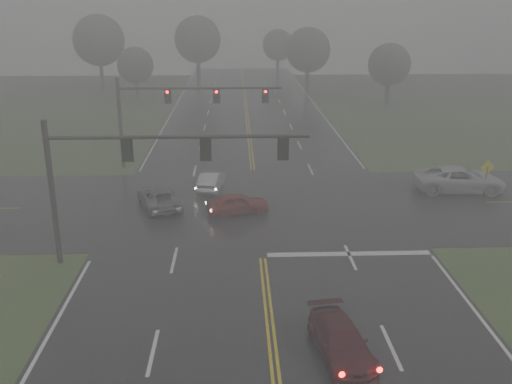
{
  "coord_description": "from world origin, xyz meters",
  "views": [
    {
      "loc": [
        -1.31,
        -12.42,
        12.5
      ],
      "look_at": [
        -0.27,
        16.0,
        2.93
      ],
      "focal_mm": 40.0,
      "sensor_mm": 36.0,
      "label": 1
    }
  ],
  "objects_px": {
    "sedan_maroon": "(340,356)",
    "sedan_red": "(238,214)",
    "car_grey": "(160,207)",
    "sedan_silver": "(212,189)",
    "signal_gantry_near": "(130,164)",
    "signal_gantry_far": "(170,105)",
    "pickup_white": "(458,191)"
  },
  "relations": [
    {
      "from": "signal_gantry_near",
      "to": "signal_gantry_far",
      "type": "xyz_separation_m",
      "value": [
        0.07,
        17.33,
        -0.16
      ]
    },
    {
      "from": "car_grey",
      "to": "pickup_white",
      "type": "xyz_separation_m",
      "value": [
        20.23,
        2.52,
        0.0
      ]
    },
    {
      "from": "signal_gantry_near",
      "to": "sedan_silver",
      "type": "bearing_deg",
      "value": 73.61
    },
    {
      "from": "sedan_red",
      "to": "signal_gantry_near",
      "type": "bearing_deg",
      "value": 127.73
    },
    {
      "from": "sedan_silver",
      "to": "signal_gantry_near",
      "type": "height_order",
      "value": "signal_gantry_near"
    },
    {
      "from": "pickup_white",
      "to": "sedan_red",
      "type": "bearing_deg",
      "value": 107.73
    },
    {
      "from": "sedan_red",
      "to": "car_grey",
      "type": "height_order",
      "value": "same"
    },
    {
      "from": "sedan_maroon",
      "to": "sedan_silver",
      "type": "height_order",
      "value": "sedan_silver"
    },
    {
      "from": "sedan_red",
      "to": "car_grey",
      "type": "relative_size",
      "value": 0.82
    },
    {
      "from": "pickup_white",
      "to": "signal_gantry_near",
      "type": "xyz_separation_m",
      "value": [
        -20.41,
        -10.38,
        5.08
      ]
    },
    {
      "from": "sedan_red",
      "to": "pickup_white",
      "type": "relative_size",
      "value": 0.63
    },
    {
      "from": "sedan_silver",
      "to": "signal_gantry_far",
      "type": "xyz_separation_m",
      "value": [
        -3.3,
        5.9,
        4.93
      ]
    },
    {
      "from": "sedan_maroon",
      "to": "pickup_white",
      "type": "xyz_separation_m",
      "value": [
        11.56,
        18.83,
        0.0
      ]
    },
    {
      "from": "sedan_silver",
      "to": "signal_gantry_far",
      "type": "distance_m",
      "value": 8.36
    },
    {
      "from": "signal_gantry_far",
      "to": "sedan_silver",
      "type": "bearing_deg",
      "value": -60.78
    },
    {
      "from": "signal_gantry_near",
      "to": "pickup_white",
      "type": "bearing_deg",
      "value": 26.97
    },
    {
      "from": "sedan_silver",
      "to": "car_grey",
      "type": "distance_m",
      "value": 4.79
    },
    {
      "from": "sedan_maroon",
      "to": "sedan_silver",
      "type": "bearing_deg",
      "value": 96.55
    },
    {
      "from": "sedan_maroon",
      "to": "sedan_silver",
      "type": "relative_size",
      "value": 1.11
    },
    {
      "from": "sedan_red",
      "to": "signal_gantry_far",
      "type": "relative_size",
      "value": 0.31
    },
    {
      "from": "sedan_silver",
      "to": "pickup_white",
      "type": "relative_size",
      "value": 0.62
    },
    {
      "from": "sedan_silver",
      "to": "signal_gantry_far",
      "type": "height_order",
      "value": "signal_gantry_far"
    },
    {
      "from": "sedan_maroon",
      "to": "sedan_silver",
      "type": "distance_m",
      "value": 20.62
    },
    {
      "from": "car_grey",
      "to": "signal_gantry_near",
      "type": "relative_size",
      "value": 0.38
    },
    {
      "from": "sedan_silver",
      "to": "signal_gantry_near",
      "type": "bearing_deg",
      "value": 84.27
    },
    {
      "from": "car_grey",
      "to": "signal_gantry_far",
      "type": "relative_size",
      "value": 0.38
    },
    {
      "from": "sedan_red",
      "to": "signal_gantry_far",
      "type": "distance_m",
      "value": 12.9
    },
    {
      "from": "sedan_maroon",
      "to": "car_grey",
      "type": "distance_m",
      "value": 18.47
    },
    {
      "from": "sedan_maroon",
      "to": "sedan_red",
      "type": "height_order",
      "value": "sedan_red"
    },
    {
      "from": "sedan_maroon",
      "to": "sedan_red",
      "type": "xyz_separation_m",
      "value": [
        -3.7,
        14.99,
        0.0
      ]
    },
    {
      "from": "pickup_white",
      "to": "signal_gantry_far",
      "type": "relative_size",
      "value": 0.49
    },
    {
      "from": "car_grey",
      "to": "pickup_white",
      "type": "distance_m",
      "value": 20.39
    }
  ]
}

